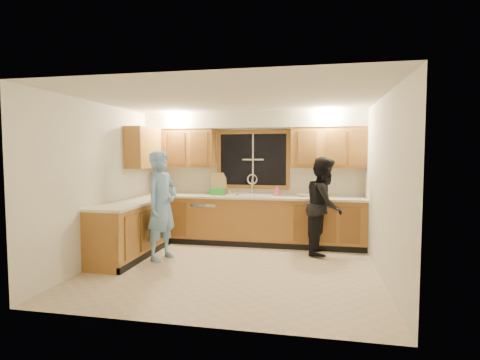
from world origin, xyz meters
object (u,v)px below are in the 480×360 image
object	(u,v)px
dish_crate	(217,192)
sink	(250,199)
dishwasher	(207,221)
stove	(114,237)
bowl	(304,195)
woman	(324,206)
man	(162,205)
soap_bottle	(277,191)
knife_block	(168,188)

from	to	relation	value
dish_crate	sink	bearing A→B (deg)	-1.46
sink	dishwasher	xyz separation A→B (m)	(-0.85, -0.01, -0.45)
dishwasher	stove	distance (m)	2.04
stove	bowl	xyz separation A→B (m)	(2.79, 1.90, 0.50)
dishwasher	stove	bearing A→B (deg)	-117.69
sink	woman	distance (m)	1.43
dishwasher	man	distance (m)	1.43
bowl	woman	bearing A→B (deg)	-55.20
stove	dish_crate	world-z (taller)	dish_crate
sink	woman	size ratio (longest dim) A/B	0.52
bowl	man	bearing A→B (deg)	-148.24
dish_crate	man	bearing A→B (deg)	-113.64
stove	dish_crate	size ratio (longest dim) A/B	3.37
dishwasher	stove	world-z (taller)	stove
sink	stove	xyz separation A→B (m)	(-1.80, -1.82, -0.41)
dishwasher	soap_bottle	distance (m)	1.48
dishwasher	sink	bearing A→B (deg)	0.99
woman	soap_bottle	distance (m)	1.02
dish_crate	dishwasher	bearing A→B (deg)	-170.83
woman	knife_block	world-z (taller)	woman
stove	man	distance (m)	0.88
bowl	dish_crate	bearing A→B (deg)	-178.13
knife_block	dish_crate	bearing A→B (deg)	-38.75
man	soap_bottle	bearing A→B (deg)	-35.00
woman	soap_bottle	world-z (taller)	woman
stove	dish_crate	bearing A→B (deg)	58.14
man	woman	size ratio (longest dim) A/B	1.06
sink	dishwasher	distance (m)	0.96
woman	soap_bottle	size ratio (longest dim) A/B	8.45
dishwasher	soap_bottle	size ratio (longest dim) A/B	4.17
sink	stove	bearing A→B (deg)	-134.61
dishwasher	stove	size ratio (longest dim) A/B	0.91
stove	knife_block	distance (m)	1.99
dish_crate	soap_bottle	size ratio (longest dim) A/B	1.36
sink	bowl	size ratio (longest dim) A/B	3.71
dishwasher	knife_block	world-z (taller)	knife_block
knife_block	soap_bottle	distance (m)	2.19
stove	woman	xyz separation A→B (m)	(3.16, 1.37, 0.38)
knife_block	bowl	bearing A→B (deg)	-35.52
man	knife_block	world-z (taller)	man
stove	dishwasher	bearing A→B (deg)	62.31
dish_crate	bowl	size ratio (longest dim) A/B	1.15
sink	knife_block	world-z (taller)	sink
dish_crate	soap_bottle	world-z (taller)	soap_bottle
woman	man	bearing A→B (deg)	118.31
knife_block	man	bearing A→B (deg)	-107.05
soap_bottle	bowl	bearing A→B (deg)	1.47
dishwasher	woman	world-z (taller)	woman
knife_block	bowl	world-z (taller)	knife_block
dish_crate	soap_bottle	distance (m)	1.16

